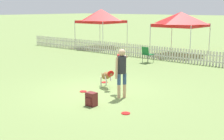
# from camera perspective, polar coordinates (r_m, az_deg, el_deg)

# --- Properties ---
(ground_plane) EXTENTS (240.00, 240.00, 0.00)m
(ground_plane) POSITION_cam_1_polar(r_m,az_deg,el_deg) (10.99, -2.37, -4.07)
(ground_plane) COLOR olive
(handler_person) EXTENTS (0.79, 0.97, 1.62)m
(handler_person) POSITION_cam_1_polar(r_m,az_deg,el_deg) (10.12, 1.77, 0.49)
(handler_person) COLOR tan
(handler_person) RESTS_ON ground_plane
(leaping_dog) EXTENTS (1.05, 0.67, 0.73)m
(leaping_dog) POSITION_cam_1_polar(r_m,az_deg,el_deg) (11.49, -1.01, -1.05)
(leaping_dog) COLOR olive
(leaping_dog) RESTS_ON ground_plane
(frisbee_near_handler) EXTENTS (0.24, 0.24, 0.02)m
(frisbee_near_handler) POSITION_cam_1_polar(r_m,az_deg,el_deg) (12.38, -1.37, -2.25)
(frisbee_near_handler) COLOR red
(frisbee_near_handler) RESTS_ON ground_plane
(frisbee_near_dog) EXTENTS (0.24, 0.24, 0.02)m
(frisbee_near_dog) POSITION_cam_1_polar(r_m,az_deg,el_deg) (8.81, 2.53, -7.91)
(frisbee_near_dog) COLOR red
(frisbee_near_dog) RESTS_ON ground_plane
(frisbee_midfield) EXTENTS (0.24, 0.24, 0.02)m
(frisbee_midfield) POSITION_cam_1_polar(r_m,az_deg,el_deg) (11.07, -5.30, -3.93)
(frisbee_midfield) COLOR red
(frisbee_midfield) RESTS_ON ground_plane
(backpack_on_grass) EXTENTS (0.31, 0.28, 0.41)m
(backpack_on_grass) POSITION_cam_1_polar(r_m,az_deg,el_deg) (9.46, -3.80, -5.34)
(backpack_on_grass) COLOR maroon
(backpack_on_grass) RESTS_ON ground_plane
(picket_fence) EXTENTS (27.01, 0.04, 0.76)m
(picket_fence) POSITION_cam_1_polar(r_m,az_deg,el_deg) (17.05, 14.67, 2.39)
(picket_fence) COLOR beige
(picket_fence) RESTS_ON ground_plane
(folding_chair_center) EXTENTS (0.57, 0.58, 0.88)m
(folding_chair_center) POSITION_cam_1_polar(r_m,az_deg,el_deg) (16.86, 6.38, 3.07)
(folding_chair_center) COLOR #333338
(folding_chair_center) RESTS_ON ground_plane
(canopy_tent_main) EXTENTS (2.84, 2.84, 2.84)m
(canopy_tent_main) POSITION_cam_1_polar(r_m,az_deg,el_deg) (23.63, -2.00, 9.83)
(canopy_tent_main) COLOR silver
(canopy_tent_main) RESTS_ON ground_plane
(canopy_tent_secondary) EXTENTS (2.78, 2.78, 2.68)m
(canopy_tent_secondary) POSITION_cam_1_polar(r_m,az_deg,el_deg) (20.22, 12.49, 9.02)
(canopy_tent_secondary) COLOR silver
(canopy_tent_secondary) RESTS_ON ground_plane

